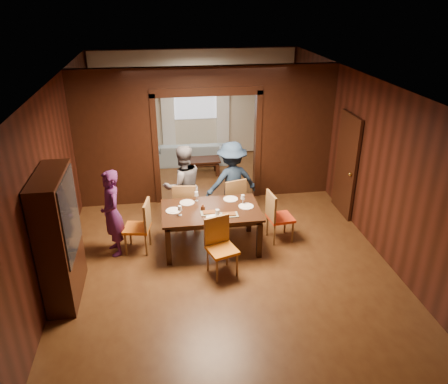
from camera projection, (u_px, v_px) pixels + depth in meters
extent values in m
plane|color=#492914|center=(218.00, 233.00, 8.45)|extent=(9.00, 9.00, 0.00)
cube|color=silver|center=(217.00, 81.00, 7.22)|extent=(5.50, 9.00, 0.02)
cube|color=black|center=(195.00, 104.00, 11.87)|extent=(5.50, 0.02, 2.90)
cube|color=black|center=(58.00, 171.00, 7.46)|extent=(0.02, 9.00, 2.90)
cube|color=black|center=(362.00, 155.00, 8.20)|extent=(0.02, 9.00, 2.90)
cube|color=black|center=(116.00, 152.00, 9.11)|extent=(1.65, 0.15, 2.40)
cube|color=black|center=(294.00, 143.00, 9.63)|extent=(1.65, 0.15, 2.40)
cube|color=black|center=(206.00, 79.00, 8.76)|extent=(5.50, 0.15, 0.50)
cube|color=beige|center=(195.00, 104.00, 11.84)|extent=(5.40, 0.04, 2.85)
imported|color=#501E57|center=(112.00, 213.00, 7.51)|extent=(0.54, 0.66, 1.56)
imported|color=slate|center=(183.00, 186.00, 8.44)|extent=(0.94, 0.82, 1.64)
imported|color=#1B2B43|center=(232.00, 182.00, 8.64)|extent=(1.17, 0.83, 1.64)
imported|color=#91ABBE|center=(190.00, 152.00, 11.74)|extent=(2.02, 0.85, 0.58)
imported|color=black|center=(219.00, 205.00, 7.75)|extent=(0.32, 0.32, 0.08)
cube|color=black|center=(211.00, 228.00, 7.84)|extent=(1.73, 1.07, 0.76)
cube|color=black|center=(204.00, 167.00, 11.05)|extent=(0.80, 0.50, 0.40)
cube|color=black|center=(59.00, 238.00, 6.34)|extent=(0.40, 1.20, 2.00)
cube|color=black|center=(346.00, 165.00, 8.81)|extent=(0.06, 0.90, 2.10)
cube|color=silver|center=(195.00, 95.00, 11.71)|extent=(1.20, 0.03, 1.30)
cube|color=white|center=(168.00, 113.00, 11.76)|extent=(0.35, 0.06, 2.40)
cube|color=white|center=(223.00, 111.00, 11.96)|extent=(0.35, 0.06, 2.40)
cylinder|color=white|center=(173.00, 211.00, 7.62)|extent=(0.27, 0.27, 0.01)
cylinder|color=silver|center=(187.00, 203.00, 7.91)|extent=(0.27, 0.27, 0.01)
cylinder|color=white|center=(231.00, 199.00, 8.05)|extent=(0.27, 0.27, 0.01)
cylinder|color=white|center=(246.00, 206.00, 7.78)|extent=(0.27, 0.27, 0.01)
cylinder|color=silver|center=(214.00, 217.00, 7.41)|extent=(0.27, 0.27, 0.01)
cube|color=gray|center=(209.00, 213.00, 7.53)|extent=(0.30, 0.20, 0.04)
cube|color=gray|center=(229.00, 214.00, 7.47)|extent=(0.30, 0.20, 0.04)
cylinder|color=silver|center=(217.00, 213.00, 7.40)|extent=(0.07, 0.07, 0.14)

